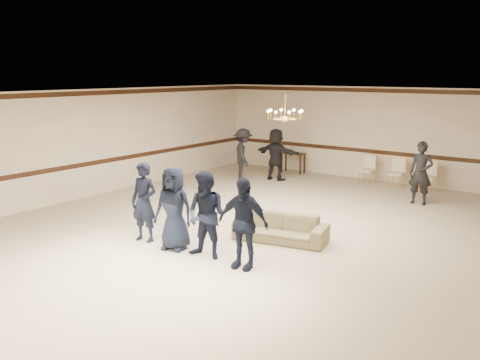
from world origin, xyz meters
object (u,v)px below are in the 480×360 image
object	(u,v)px
adult_left	(243,155)
boy_d	(243,223)
chandelier	(285,106)
console_table	(293,163)
boy_c	(207,215)
banquet_chair_right	(428,177)
adult_mid	(276,154)
adult_right	(421,173)
banquet_chair_mid	(396,173)
settee	(281,228)
boy_a	(144,202)
banquet_chair_left	(367,170)
boy_b	(174,208)

from	to	relation	value
adult_left	boy_d	bearing A→B (deg)	171.20
chandelier	console_table	size ratio (longest dim) A/B	1.04
boy_c	console_table	size ratio (longest dim) A/B	1.95
chandelier	banquet_chair_right	distance (m)	6.13
adult_mid	adult_right	world-z (taller)	same
adult_mid	banquet_chair_mid	size ratio (longest dim) A/B	1.88
settee	adult_left	size ratio (longest dim) A/B	1.14
adult_left	console_table	bearing A→B (deg)	-63.21
boy_d	boy_a	bearing A→B (deg)	171.70
adult_right	banquet_chair_mid	bearing A→B (deg)	126.56
banquet_chair_mid	banquet_chair_left	bearing A→B (deg)	175.85
boy_b	banquet_chair_left	xyz separation A→B (m)	(0.67, 8.60, -0.41)
boy_d	boy_b	bearing A→B (deg)	171.70
boy_b	adult_mid	world-z (taller)	adult_mid
boy_c	banquet_chair_right	size ratio (longest dim) A/B	1.85
adult_right	banquet_chair_left	bearing A→B (deg)	142.83
console_table	banquet_chair_left	bearing A→B (deg)	-7.87
boy_a	boy_b	world-z (taller)	same
chandelier	console_table	distance (m)	6.71
banquet_chair_left	boy_b	bearing A→B (deg)	-90.51
adult_left	banquet_chair_left	xyz separation A→B (m)	(3.72, 1.98, -0.42)
adult_right	console_table	size ratio (longest dim) A/B	1.98
boy_b	boy_d	bearing A→B (deg)	-13.44
chandelier	adult_right	bearing A→B (deg)	57.30
banquet_chair_mid	banquet_chair_right	xyz separation A→B (m)	(1.00, 0.00, 0.00)
adult_right	banquet_chair_left	xyz separation A→B (m)	(-2.28, 1.68, -0.42)
chandelier	banquet_chair_right	size ratio (longest dim) A/B	0.98
boy_d	banquet_chair_right	distance (m)	8.65
chandelier	adult_mid	bearing A→B (deg)	124.95
banquet_chair_left	banquet_chair_right	size ratio (longest dim) A/B	1.00
adult_mid	adult_right	bearing A→B (deg)	174.65
adult_left	adult_mid	bearing A→B (deg)	-97.13
adult_left	adult_right	size ratio (longest dim) A/B	1.00
boy_c	banquet_chair_mid	distance (m)	8.64
boy_b	adult_right	xyz separation A→B (m)	(2.95, 6.92, 0.01)
adult_mid	console_table	bearing A→B (deg)	-83.74
adult_mid	console_table	distance (m)	1.57
banquet_chair_left	banquet_chair_right	bearing A→B (deg)	3.93
settee	boy_a	bearing A→B (deg)	-156.11
adult_left	banquet_chair_mid	xyz separation A→B (m)	(4.72, 1.98, -0.42)
boy_d	settee	xyz separation A→B (m)	(-0.27, 1.79, -0.59)
chandelier	banquet_chair_left	world-z (taller)	chandelier
boy_b	console_table	size ratio (longest dim) A/B	1.95
boy_c	boy_d	bearing A→B (deg)	-5.53
settee	banquet_chair_right	xyz separation A→B (m)	(1.14, 6.81, 0.18)
adult_mid	adult_left	bearing A→B (deg)	37.01
boy_d	adult_right	size ratio (longest dim) A/B	0.99
boy_a	adult_right	world-z (taller)	adult_right
banquet_chair_left	banquet_chair_mid	distance (m)	1.00
chandelier	boy_d	world-z (taller)	chandelier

